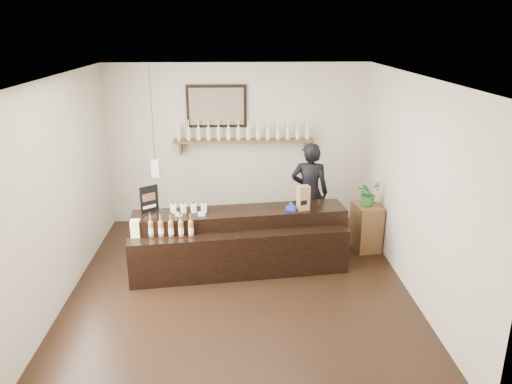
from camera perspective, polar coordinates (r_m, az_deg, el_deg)
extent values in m
plane|color=black|center=(6.90, -1.82, -10.84)|extent=(5.00, 5.00, 0.00)
plane|color=beige|center=(8.74, -2.11, 5.41)|extent=(4.50, 0.00, 4.50)
plane|color=beige|center=(4.03, -1.60, -10.89)|extent=(4.50, 0.00, 4.50)
plane|color=beige|center=(6.71, -21.55, 0.01)|extent=(0.00, 5.00, 5.00)
plane|color=beige|center=(6.73, 17.58, 0.52)|extent=(0.00, 5.00, 5.00)
plane|color=white|center=(6.04, -2.10, 13.00)|extent=(5.00, 5.00, 0.00)
cube|color=brown|center=(8.59, -1.44, 5.87)|extent=(2.40, 0.25, 0.04)
cube|color=brown|center=(8.70, -8.60, 5.01)|extent=(0.04, 0.20, 0.20)
cube|color=brown|center=(8.73, 5.69, 5.18)|extent=(0.04, 0.20, 0.20)
cube|color=black|center=(8.59, -4.53, 9.75)|extent=(1.02, 0.04, 0.72)
cube|color=#4B4030|center=(8.56, -4.54, 9.73)|extent=(0.92, 0.01, 0.62)
cube|color=white|center=(8.01, -11.41, 2.71)|extent=(0.12, 0.12, 0.28)
cylinder|color=black|center=(7.82, -11.80, 8.68)|extent=(0.01, 0.01, 1.41)
cylinder|color=beige|center=(8.62, -8.83, 6.53)|extent=(0.07, 0.07, 0.20)
cone|color=beige|center=(8.59, -8.87, 7.36)|extent=(0.07, 0.07, 0.05)
cylinder|color=beige|center=(8.58, -8.89, 7.75)|extent=(0.02, 0.02, 0.07)
cylinder|color=yellow|center=(8.57, -8.90, 8.06)|extent=(0.03, 0.03, 0.02)
cylinder|color=white|center=(8.62, -8.82, 6.39)|extent=(0.07, 0.07, 0.09)
cylinder|color=beige|center=(8.60, -7.70, 6.56)|extent=(0.07, 0.07, 0.20)
cone|color=beige|center=(8.58, -7.74, 7.39)|extent=(0.07, 0.07, 0.05)
cylinder|color=beige|center=(8.57, -7.75, 7.78)|extent=(0.02, 0.02, 0.07)
cylinder|color=yellow|center=(8.56, -7.77, 8.09)|extent=(0.03, 0.03, 0.02)
cylinder|color=white|center=(8.61, -7.69, 6.42)|extent=(0.07, 0.07, 0.09)
cylinder|color=beige|center=(8.59, -6.57, 6.58)|extent=(0.07, 0.07, 0.20)
cone|color=beige|center=(8.56, -6.60, 7.41)|extent=(0.07, 0.07, 0.05)
cylinder|color=beige|center=(8.55, -6.62, 7.81)|extent=(0.02, 0.02, 0.07)
cylinder|color=yellow|center=(8.54, -6.63, 8.12)|extent=(0.03, 0.03, 0.02)
cylinder|color=white|center=(8.59, -6.56, 6.45)|extent=(0.07, 0.07, 0.09)
cylinder|color=beige|center=(8.58, -5.43, 6.60)|extent=(0.07, 0.07, 0.20)
cone|color=beige|center=(8.55, -5.46, 7.44)|extent=(0.07, 0.07, 0.05)
cylinder|color=beige|center=(8.54, -5.47, 7.83)|extent=(0.02, 0.02, 0.07)
cylinder|color=yellow|center=(8.53, -5.48, 8.14)|extent=(0.03, 0.03, 0.02)
cylinder|color=white|center=(8.58, -5.43, 6.47)|extent=(0.07, 0.07, 0.09)
cylinder|color=beige|center=(8.57, -4.30, 6.63)|extent=(0.07, 0.07, 0.20)
cone|color=beige|center=(8.54, -4.32, 7.46)|extent=(0.07, 0.07, 0.05)
cylinder|color=beige|center=(8.53, -4.33, 7.85)|extent=(0.02, 0.02, 0.07)
cylinder|color=yellow|center=(8.52, -4.33, 8.16)|extent=(0.03, 0.03, 0.02)
cylinder|color=white|center=(8.57, -4.29, 6.49)|extent=(0.07, 0.07, 0.09)
cylinder|color=beige|center=(8.57, -3.16, 6.64)|extent=(0.07, 0.07, 0.20)
cone|color=beige|center=(8.54, -3.17, 7.48)|extent=(0.07, 0.07, 0.05)
cylinder|color=beige|center=(8.53, -3.18, 7.87)|extent=(0.02, 0.02, 0.07)
cylinder|color=yellow|center=(8.52, -3.19, 8.18)|extent=(0.03, 0.03, 0.02)
cylinder|color=white|center=(8.57, -3.16, 6.51)|extent=(0.07, 0.07, 0.09)
cylinder|color=beige|center=(8.57, -2.02, 6.66)|extent=(0.07, 0.07, 0.20)
cone|color=beige|center=(8.54, -2.03, 7.49)|extent=(0.07, 0.07, 0.05)
cylinder|color=beige|center=(8.53, -2.03, 7.89)|extent=(0.02, 0.02, 0.07)
cylinder|color=yellow|center=(8.52, -2.04, 8.20)|extent=(0.03, 0.03, 0.02)
cylinder|color=white|center=(8.57, -2.02, 6.53)|extent=(0.07, 0.07, 0.09)
cylinder|color=beige|center=(8.57, -0.88, 6.67)|extent=(0.07, 0.07, 0.20)
cone|color=beige|center=(8.54, -0.88, 7.51)|extent=(0.07, 0.07, 0.05)
cylinder|color=beige|center=(8.53, -0.89, 7.90)|extent=(0.02, 0.02, 0.07)
cylinder|color=yellow|center=(8.52, -0.89, 8.21)|extent=(0.03, 0.03, 0.02)
cylinder|color=white|center=(8.57, -0.88, 6.54)|extent=(0.07, 0.07, 0.09)
cylinder|color=beige|center=(8.57, 0.26, 6.68)|extent=(0.07, 0.07, 0.20)
cone|color=beige|center=(8.55, 0.26, 7.52)|extent=(0.07, 0.07, 0.05)
cylinder|color=beige|center=(8.54, 0.26, 7.91)|extent=(0.02, 0.02, 0.07)
cylinder|color=yellow|center=(8.53, 0.26, 8.22)|extent=(0.03, 0.03, 0.02)
cylinder|color=white|center=(8.58, 0.26, 6.55)|extent=(0.07, 0.07, 0.09)
cylinder|color=beige|center=(8.58, 1.40, 6.69)|extent=(0.07, 0.07, 0.20)
cone|color=beige|center=(8.56, 1.40, 7.52)|extent=(0.07, 0.07, 0.05)
cylinder|color=beige|center=(8.55, 1.41, 7.92)|extent=(0.02, 0.02, 0.07)
cylinder|color=yellow|center=(8.54, 1.41, 8.23)|extent=(0.03, 0.03, 0.02)
cylinder|color=white|center=(8.59, 1.39, 6.56)|extent=(0.07, 0.07, 0.09)
cylinder|color=beige|center=(8.60, 2.53, 6.70)|extent=(0.07, 0.07, 0.20)
cone|color=beige|center=(8.57, 2.54, 7.53)|extent=(0.07, 0.07, 0.05)
cylinder|color=beige|center=(8.56, 2.55, 7.92)|extent=(0.02, 0.02, 0.07)
cylinder|color=yellow|center=(8.55, 2.55, 8.23)|extent=(0.03, 0.03, 0.02)
cylinder|color=white|center=(8.60, 2.53, 6.56)|extent=(0.07, 0.07, 0.09)
cylinder|color=beige|center=(8.61, 3.66, 6.70)|extent=(0.07, 0.07, 0.20)
cone|color=beige|center=(8.59, 3.68, 7.53)|extent=(0.07, 0.07, 0.05)
cylinder|color=beige|center=(8.58, 3.68, 7.92)|extent=(0.02, 0.02, 0.07)
cylinder|color=yellow|center=(8.57, 3.69, 8.23)|extent=(0.03, 0.03, 0.02)
cylinder|color=white|center=(8.62, 3.66, 6.57)|extent=(0.07, 0.07, 0.09)
cylinder|color=beige|center=(8.63, 4.78, 6.70)|extent=(0.07, 0.07, 0.20)
cone|color=beige|center=(8.61, 4.81, 7.53)|extent=(0.07, 0.07, 0.05)
cylinder|color=beige|center=(8.60, 4.82, 7.92)|extent=(0.02, 0.02, 0.07)
cylinder|color=yellow|center=(8.59, 4.83, 8.23)|extent=(0.03, 0.03, 0.02)
cylinder|color=white|center=(8.64, 4.78, 6.57)|extent=(0.07, 0.07, 0.09)
cylinder|color=beige|center=(8.65, 5.90, 6.70)|extent=(0.07, 0.07, 0.20)
cone|color=beige|center=(8.63, 5.93, 7.52)|extent=(0.07, 0.07, 0.05)
cylinder|color=beige|center=(8.62, 5.94, 7.91)|extent=(0.02, 0.02, 0.07)
cylinder|color=yellow|center=(8.61, 5.95, 8.22)|extent=(0.03, 0.03, 0.02)
cylinder|color=white|center=(8.66, 5.90, 6.56)|extent=(0.07, 0.07, 0.09)
cube|color=black|center=(7.33, -1.79, -5.23)|extent=(3.11, 0.91, 0.86)
cube|color=black|center=(7.01, -1.74, -7.34)|extent=(3.07, 0.64, 0.65)
cube|color=white|center=(7.02, -8.82, -2.54)|extent=(0.10, 0.04, 0.05)
cube|color=white|center=(6.99, -6.25, -2.52)|extent=(0.10, 0.04, 0.05)
cube|color=#EEF596|center=(6.98, -13.57, -4.51)|extent=(0.12, 0.12, 0.12)
cube|color=#EEF596|center=(6.94, -13.65, -3.60)|extent=(0.12, 0.12, 0.12)
cube|color=beige|center=(7.16, -9.42, -1.87)|extent=(0.08, 0.08, 0.13)
cube|color=beige|center=(7.13, -9.46, -1.98)|extent=(0.07, 0.00, 0.06)
cylinder|color=black|center=(7.14, -9.45, -1.32)|extent=(0.02, 0.02, 0.03)
cube|color=beige|center=(7.15, -8.27, -1.86)|extent=(0.08, 0.08, 0.13)
cube|color=beige|center=(7.11, -8.30, -1.97)|extent=(0.07, 0.00, 0.06)
cylinder|color=black|center=(7.12, -8.30, -1.30)|extent=(0.02, 0.02, 0.03)
cube|color=beige|center=(7.13, -7.12, -1.85)|extent=(0.08, 0.08, 0.13)
cube|color=beige|center=(7.10, -7.14, -1.96)|extent=(0.07, 0.00, 0.06)
cylinder|color=black|center=(7.11, -7.14, -1.29)|extent=(0.02, 0.02, 0.03)
cube|color=beige|center=(7.12, -5.96, -1.83)|extent=(0.08, 0.08, 0.13)
cube|color=beige|center=(7.09, -5.98, -1.95)|extent=(0.07, 0.00, 0.06)
cylinder|color=black|center=(7.10, -5.98, -1.28)|extent=(0.02, 0.02, 0.03)
cylinder|color=#9B5F34|center=(6.93, -11.91, -4.20)|extent=(0.07, 0.07, 0.20)
cone|color=#9B5F34|center=(6.88, -11.98, -3.22)|extent=(0.07, 0.07, 0.05)
cylinder|color=#9B5F34|center=(6.86, -12.02, -2.75)|extent=(0.02, 0.02, 0.07)
cylinder|color=black|center=(6.85, -12.04, -2.39)|extent=(0.03, 0.03, 0.02)
cylinder|color=white|center=(6.94, -11.90, -4.35)|extent=(0.07, 0.07, 0.09)
cylinder|color=#9B5F34|center=(6.91, -10.80, -4.19)|extent=(0.07, 0.07, 0.20)
cone|color=#9B5F34|center=(6.86, -10.87, -3.22)|extent=(0.07, 0.07, 0.05)
cylinder|color=#9B5F34|center=(6.84, -10.90, -2.75)|extent=(0.02, 0.02, 0.07)
cylinder|color=black|center=(6.82, -10.92, -2.38)|extent=(0.03, 0.03, 0.02)
cylinder|color=white|center=(6.92, -10.79, -4.35)|extent=(0.07, 0.07, 0.09)
cylinder|color=#9B5F34|center=(6.89, -9.69, -4.19)|extent=(0.07, 0.07, 0.20)
cone|color=#9B5F34|center=(6.84, -9.75, -3.21)|extent=(0.07, 0.07, 0.05)
cylinder|color=#9B5F34|center=(6.82, -9.77, -2.74)|extent=(0.02, 0.02, 0.07)
cylinder|color=black|center=(6.80, -9.80, -2.37)|extent=(0.03, 0.03, 0.02)
cylinder|color=white|center=(6.90, -9.68, -4.35)|extent=(0.07, 0.07, 0.09)
cylinder|color=#9B5F34|center=(6.87, -8.57, -4.19)|extent=(0.07, 0.07, 0.20)
cone|color=#9B5F34|center=(6.83, -8.62, -3.20)|extent=(0.07, 0.07, 0.05)
cylinder|color=#9B5F34|center=(6.81, -8.64, -2.73)|extent=(0.02, 0.02, 0.07)
cylinder|color=black|center=(6.79, -8.66, -2.36)|extent=(0.03, 0.03, 0.02)
cylinder|color=white|center=(6.88, -8.56, -4.34)|extent=(0.07, 0.07, 0.09)
cylinder|color=#9B5F34|center=(6.86, -7.44, -4.18)|extent=(0.07, 0.07, 0.20)
cone|color=#9B5F34|center=(6.81, -7.49, -3.19)|extent=(0.07, 0.07, 0.05)
cylinder|color=#9B5F34|center=(6.79, -7.51, -2.72)|extent=(0.02, 0.02, 0.07)
cylinder|color=black|center=(6.77, -7.53, -2.35)|extent=(0.03, 0.03, 0.02)
cylinder|color=white|center=(6.87, -7.44, -4.34)|extent=(0.07, 0.07, 0.09)
cube|color=black|center=(7.20, -12.12, -0.79)|extent=(0.23, 0.18, 0.39)
cube|color=brown|center=(7.18, -12.15, -0.57)|extent=(0.16, 0.12, 0.11)
cube|color=white|center=(7.23, -12.07, -1.65)|extent=(0.16, 0.12, 0.04)
cube|color=#9E724C|center=(7.17, 5.43, -0.68)|extent=(0.19, 0.17, 0.36)
cube|color=black|center=(7.12, 5.48, -1.23)|extent=(0.10, 0.03, 0.07)
cube|color=#1931B2|center=(7.16, 4.00, -1.89)|extent=(0.15, 0.10, 0.07)
cylinder|color=#1931B2|center=(7.14, 4.01, -1.53)|extent=(0.08, 0.06, 0.08)
cube|color=brown|center=(8.06, 12.45, -3.91)|extent=(0.44, 0.55, 0.73)
imported|color=#2D712D|center=(7.86, 12.74, -0.10)|extent=(0.46, 0.44, 0.40)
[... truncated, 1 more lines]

